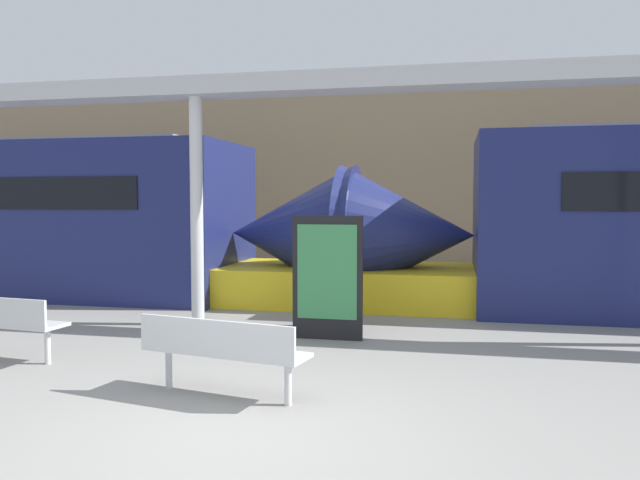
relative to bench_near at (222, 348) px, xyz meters
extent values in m
plane|color=gray|center=(0.45, -0.99, -0.51)|extent=(60.00, 60.00, 0.00)
cube|color=#9E8460|center=(0.45, 11.21, 1.99)|extent=(56.00, 0.20, 5.00)
cone|color=navy|center=(1.36, 6.01, 0.81)|extent=(2.48, 2.63, 2.63)
cube|color=yellow|center=(1.59, 6.01, -0.16)|extent=(2.23, 2.47, 0.70)
cone|color=navy|center=(-0.84, 6.01, 0.81)|extent=(2.48, 2.63, 2.63)
cube|color=yellow|center=(-1.07, 6.01, -0.16)|extent=(2.23, 2.47, 0.70)
cube|color=silver|center=(0.01, 0.07, -0.05)|extent=(1.78, 0.76, 0.04)
cube|color=silver|center=(-0.02, -0.12, 0.13)|extent=(1.70, 0.37, 0.33)
cylinder|color=silver|center=(-0.66, 0.21, -0.29)|extent=(0.07, 0.07, 0.44)
cylinder|color=silver|center=(0.69, -0.06, -0.29)|extent=(0.07, 0.07, 0.44)
cube|color=silver|center=(-3.18, 0.87, -0.05)|extent=(1.71, 0.62, 0.04)
cylinder|color=silver|center=(-2.52, 0.79, -0.29)|extent=(0.07, 0.07, 0.44)
cylinder|color=black|center=(0.23, 3.45, -0.09)|extent=(0.58, 0.58, 0.83)
cylinder|color=black|center=(0.23, 3.45, 0.35)|extent=(0.61, 0.61, 0.06)
cube|color=black|center=(0.49, 2.80, 0.36)|extent=(1.00, 0.06, 1.75)
cube|color=#38844C|center=(0.49, 2.77, 0.45)|extent=(0.85, 0.01, 1.33)
cylinder|color=silver|center=(-1.71, 3.39, 1.27)|extent=(0.20, 0.20, 3.55)
cube|color=#B7B7BC|center=(-1.71, 3.39, 3.18)|extent=(28.00, 0.60, 0.28)
camera|label=1|loc=(2.23, -5.71, 1.45)|focal=35.00mm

